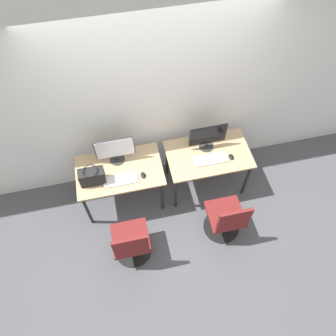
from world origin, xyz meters
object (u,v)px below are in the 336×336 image
(office_chair_left, at_px, (132,244))
(office_chair_right, at_px, (226,220))
(keyboard_right, at_px, (211,159))
(monitor_left, at_px, (115,150))
(mouse_left, at_px, (143,175))
(keyboard_left, at_px, (121,180))
(handbag, at_px, (92,177))
(mouse_right, at_px, (231,157))
(monitor_right, at_px, (208,136))

(office_chair_left, relative_size, office_chair_right, 1.00)
(keyboard_right, bearing_deg, monitor_left, 167.45)
(mouse_left, height_order, office_chair_right, office_chair_right)
(keyboard_left, xyz_separation_m, handbag, (-0.32, 0.05, 0.11))
(monitor_left, relative_size, office_chair_right, 0.56)
(monitor_left, xyz_separation_m, mouse_left, (0.28, -0.31, -0.19))
(office_chair_left, bearing_deg, monitor_left, 89.52)
(office_chair_right, bearing_deg, handbag, 155.89)
(mouse_right, relative_size, handbag, 0.30)
(mouse_left, bearing_deg, handbag, 175.38)
(office_chair_left, bearing_deg, monitor_right, 39.35)
(monitor_left, xyz_separation_m, monitor_right, (1.16, -0.04, 0.00))
(monitor_left, height_order, monitor_right, same)
(office_chair_left, distance_m, monitor_right, 1.62)
(keyboard_right, bearing_deg, office_chair_right, -86.87)
(monitor_left, height_order, office_chair_left, monitor_left)
(mouse_left, xyz_separation_m, keyboard_right, (0.88, 0.05, -0.01))
(keyboard_right, distance_m, mouse_right, 0.26)
(monitor_left, relative_size, mouse_left, 5.42)
(office_chair_left, bearing_deg, mouse_right, 26.65)
(mouse_left, relative_size, keyboard_right, 0.21)
(keyboard_left, relative_size, handbag, 1.41)
(office_chair_left, xyz_separation_m, handbag, (-0.32, 0.74, 0.49))
(monitor_right, relative_size, mouse_right, 5.42)
(mouse_left, bearing_deg, monitor_left, 131.93)
(monitor_left, relative_size, keyboard_left, 1.15)
(handbag, bearing_deg, office_chair_right, -24.11)
(mouse_right, height_order, office_chair_right, office_chair_right)
(office_chair_left, distance_m, mouse_right, 1.65)
(monitor_right, distance_m, keyboard_right, 0.29)
(mouse_left, height_order, monitor_right, monitor_right)
(mouse_right, xyz_separation_m, handbag, (-1.75, 0.02, 0.10))
(keyboard_left, bearing_deg, mouse_right, 1.32)
(keyboard_left, relative_size, mouse_right, 4.70)
(office_chair_right, bearing_deg, office_chair_left, -177.26)
(handbag, bearing_deg, keyboard_left, -9.33)
(keyboard_left, distance_m, office_chair_right, 1.41)
(keyboard_left, distance_m, mouse_left, 0.28)
(keyboard_left, bearing_deg, monitor_right, 13.24)
(mouse_right, bearing_deg, monitor_left, 168.77)
(mouse_left, relative_size, office_chair_left, 0.10)
(monitor_left, height_order, keyboard_left, monitor_left)
(monitor_left, height_order, office_chair_right, monitor_left)
(monitor_left, height_order, mouse_right, monitor_left)
(office_chair_right, relative_size, handbag, 2.88)
(mouse_left, relative_size, mouse_right, 1.00)
(monitor_right, distance_m, mouse_right, 0.41)
(mouse_right, bearing_deg, office_chair_right, -108.74)
(office_chair_left, relative_size, keyboard_right, 2.04)
(keyboard_left, distance_m, monitor_right, 1.21)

